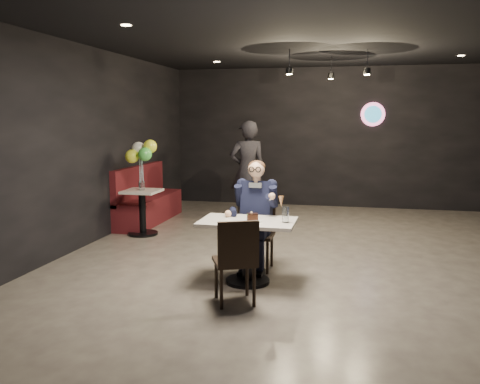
% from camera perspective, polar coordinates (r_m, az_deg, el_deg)
% --- Properties ---
extents(floor, '(9.00, 9.00, 0.00)m').
position_cam_1_polar(floor, '(6.97, 8.63, -7.80)').
color(floor, gray).
rests_on(floor, ground).
extents(wall_sign, '(0.50, 0.06, 0.50)m').
position_cam_1_polar(wall_sign, '(11.16, 14.70, 8.44)').
color(wall_sign, pink).
rests_on(wall_sign, floor).
extents(pendant_lights, '(1.40, 1.20, 0.36)m').
position_cam_1_polar(pendant_lights, '(8.75, 10.04, 14.46)').
color(pendant_lights, black).
rests_on(pendant_lights, floor).
extents(main_table, '(1.10, 0.70, 0.75)m').
position_cam_1_polar(main_table, '(5.98, 0.87, -6.70)').
color(main_table, white).
rests_on(main_table, floor).
extents(chair_far, '(0.42, 0.46, 0.92)m').
position_cam_1_polar(chair_far, '(6.49, 1.87, -4.74)').
color(chair_far, black).
rests_on(chair_far, floor).
extents(chair_near, '(0.57, 0.59, 0.92)m').
position_cam_1_polar(chair_near, '(5.34, -0.60, -7.62)').
color(chair_near, black).
rests_on(chair_near, floor).
extents(seated_man, '(0.60, 0.80, 1.44)m').
position_cam_1_polar(seated_man, '(6.43, 1.88, -2.49)').
color(seated_man, black).
rests_on(seated_man, floor).
extents(dessert_plate, '(0.23, 0.23, 0.01)m').
position_cam_1_polar(dessert_plate, '(5.81, 1.36, -3.30)').
color(dessert_plate, white).
rests_on(dessert_plate, main_table).
extents(cake_slice, '(0.14, 0.13, 0.08)m').
position_cam_1_polar(cake_slice, '(5.77, 1.41, -2.90)').
color(cake_slice, black).
rests_on(cake_slice, dessert_plate).
extents(mint_leaf, '(0.07, 0.04, 0.01)m').
position_cam_1_polar(mint_leaf, '(5.75, 1.09, -2.55)').
color(mint_leaf, '#29802E').
rests_on(mint_leaf, cake_slice).
extents(sundae_glass, '(0.08, 0.08, 0.18)m').
position_cam_1_polar(sundae_glass, '(5.78, 5.14, -2.54)').
color(sundae_glass, silver).
rests_on(sundae_glass, main_table).
extents(wafer_cone, '(0.08, 0.08, 0.13)m').
position_cam_1_polar(wafer_cone, '(5.73, 4.66, -1.08)').
color(wafer_cone, tan).
rests_on(wafer_cone, sundae_glass).
extents(booth_bench, '(0.53, 2.10, 1.05)m').
position_cam_1_polar(booth_bench, '(9.56, -10.18, -0.23)').
color(booth_bench, '#430E16').
rests_on(booth_bench, floor).
extents(side_table, '(0.57, 0.57, 0.71)m').
position_cam_1_polar(side_table, '(8.56, -10.90, -2.40)').
color(side_table, white).
rests_on(side_table, floor).
extents(balloon_vase, '(0.10, 0.10, 0.15)m').
position_cam_1_polar(balloon_vase, '(8.49, -10.98, 0.72)').
color(balloon_vase, silver).
rests_on(balloon_vase, side_table).
extents(balloon_bunch, '(0.41, 0.41, 0.67)m').
position_cam_1_polar(balloon_bunch, '(8.45, -11.06, 3.48)').
color(balloon_bunch, '#F6FF35').
rests_on(balloon_bunch, balloon_vase).
extents(passerby, '(0.80, 0.67, 1.88)m').
position_cam_1_polar(passerby, '(9.58, 0.86, 2.40)').
color(passerby, black).
rests_on(passerby, floor).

